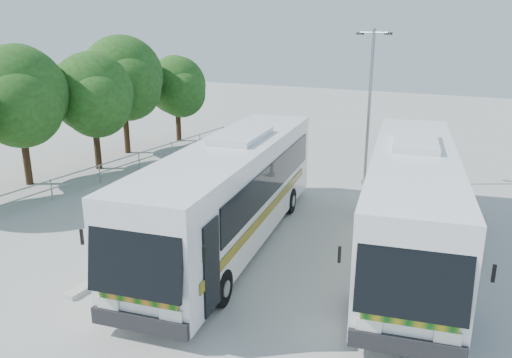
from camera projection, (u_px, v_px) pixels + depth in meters
The scene contains 10 objects.
ground at pixel (239, 242), 18.54m from camera, with size 100.00×100.00×0.00m, color #9F9F9A.
kerb_divider at pixel (216, 213), 21.25m from camera, with size 0.40×16.00×0.15m, color #B2B2AD.
railing at pixel (113, 165), 26.25m from camera, with size 0.06×22.00×1.00m.
tree_far_b at pixel (19, 94), 24.17m from camera, with size 5.33×5.03×6.96m.
tree_far_c at pixel (93, 93), 27.14m from camera, with size 4.97×4.69×6.49m.
tree_far_d at pixel (123, 77), 30.64m from camera, with size 5.62×5.30×7.33m.
tree_far_e at pixel (177, 86), 34.39m from camera, with size 4.54×4.28×5.92m.
coach_main at pixel (232, 190), 17.89m from camera, with size 5.06×13.60×3.70m.
coach_adjacent at pixel (411, 200), 16.98m from camera, with size 5.28×13.46×3.67m.
lamppost at pixel (370, 102), 24.22m from camera, with size 1.83×0.71×7.64m.
Camera 1 is at (8.67, -14.76, 7.53)m, focal length 35.00 mm.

